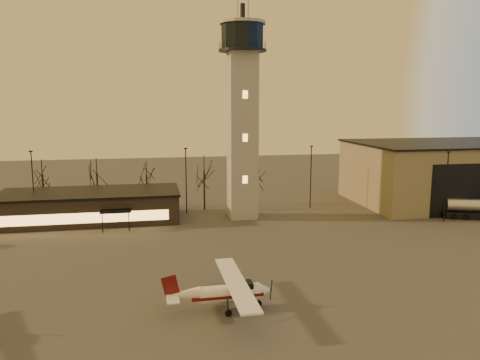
% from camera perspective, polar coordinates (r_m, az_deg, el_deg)
% --- Properties ---
extents(ground, '(220.00, 220.00, 0.00)m').
position_cam_1_polar(ground, '(42.52, 8.30, -14.08)').
color(ground, '#3D3A38').
rests_on(ground, ground).
extents(control_tower, '(6.80, 6.80, 32.60)m').
position_cam_1_polar(control_tower, '(68.05, 0.30, 8.94)').
color(control_tower, '#9D9B95').
rests_on(control_tower, ground).
extents(hangar, '(30.60, 20.60, 10.30)m').
position_cam_1_polar(hangar, '(86.89, 23.74, 0.85)').
color(hangar, '#958861').
rests_on(hangar, ground).
extents(terminal, '(25.40, 12.20, 4.30)m').
position_cam_1_polar(terminal, '(70.89, -17.79, -3.04)').
color(terminal, black).
rests_on(terminal, ground).
extents(light_poles, '(58.50, 12.25, 10.14)m').
position_cam_1_polar(light_poles, '(70.07, 0.54, -0.02)').
color(light_poles, black).
rests_on(light_poles, ground).
extents(tree_row, '(37.20, 9.20, 8.80)m').
position_cam_1_polar(tree_row, '(76.73, -11.14, 1.03)').
color(tree_row, black).
rests_on(tree_row, ground).
extents(cessna_front, '(9.52, 12.04, 3.33)m').
position_cam_1_polar(cessna_front, '(39.76, -1.08, -13.91)').
color(cessna_front, white).
rests_on(cessna_front, ground).
extents(fuel_truck, '(8.25, 4.80, 2.95)m').
position_cam_1_polar(fuel_truck, '(77.07, 26.48, -3.36)').
color(fuel_truck, black).
rests_on(fuel_truck, ground).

